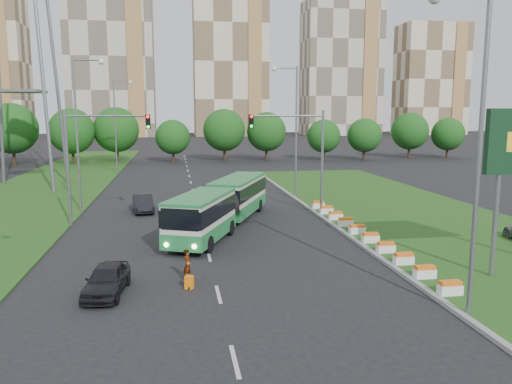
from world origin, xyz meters
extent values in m
plane|color=black|center=(0.00, 0.00, 0.00)|extent=(360.00, 360.00, 0.00)
cube|color=#234E16|center=(13.00, 8.00, 0.07)|extent=(14.00, 60.00, 0.15)
cube|color=gray|center=(6.05, 8.00, 0.09)|extent=(0.30, 60.00, 0.18)
cube|color=#234E16|center=(-18.00, 25.00, 0.05)|extent=(12.00, 110.00, 0.10)
cylinder|color=slate|center=(10.00, -6.00, 2.80)|extent=(0.24, 0.24, 5.60)
cylinder|color=slate|center=(6.40, 10.00, 4.00)|extent=(0.20, 0.20, 8.00)
cylinder|color=slate|center=(3.65, 10.00, 7.60)|extent=(5.50, 0.14, 0.14)
cube|color=black|center=(0.90, 10.00, 7.20)|extent=(0.32, 0.32, 1.00)
cylinder|color=slate|center=(-12.00, 9.00, 4.00)|extent=(0.20, 0.20, 8.00)
cylinder|color=slate|center=(-9.25, 9.00, 7.60)|extent=(5.50, 0.14, 0.14)
cube|color=black|center=(-6.50, 9.00, 7.20)|extent=(0.32, 0.32, 1.00)
cube|color=beige|center=(-25.00, 150.00, 26.00)|extent=(28.00, 15.00, 52.00)
cube|color=beige|center=(15.00, 150.00, 25.00)|extent=(25.00, 15.00, 50.00)
cube|color=beige|center=(55.00, 150.00, 23.50)|extent=(27.00, 15.00, 47.00)
cube|color=beige|center=(90.00, 150.00, 20.00)|extent=(24.00, 14.00, 40.00)
cube|color=beige|center=(-1.77, 2.45, 1.66)|extent=(2.37, 6.55, 2.56)
cube|color=beige|center=(-1.77, 10.85, 1.66)|extent=(2.37, 7.97, 2.56)
cylinder|color=black|center=(-1.77, 6.29, 1.61)|extent=(2.37, 1.19, 2.37)
cube|color=#22773B|center=(-1.77, 2.45, 0.81)|extent=(2.45, 6.60, 0.90)
cube|color=#22773B|center=(-1.77, 10.85, 0.81)|extent=(2.45, 8.02, 0.90)
cube|color=black|center=(-1.77, 2.45, 2.09)|extent=(2.45, 6.60, 1.00)
cube|color=black|center=(-1.77, 10.85, 2.09)|extent=(2.45, 8.02, 1.00)
imported|color=black|center=(-7.77, -5.18, 0.66)|extent=(1.96, 4.00, 1.31)
imported|color=black|center=(-7.32, 13.43, 0.69)|extent=(1.99, 4.33, 1.37)
imported|color=gray|center=(-4.26, -4.06, 0.77)|extent=(0.51, 0.64, 1.54)
cube|color=orange|center=(-4.23, -5.08, 0.30)|extent=(0.35, 0.30, 0.59)
cylinder|color=black|center=(-4.23, -5.23, 0.07)|extent=(0.04, 0.14, 0.14)
camera|label=1|loc=(-4.72, -26.69, 7.78)|focal=35.00mm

